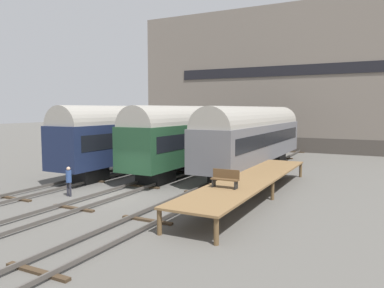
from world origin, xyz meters
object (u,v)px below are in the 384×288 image
(bench, at_px, (225,178))
(person_worker, at_px, (69,179))
(train_car_navy, at_px, (131,134))
(train_car_green, at_px, (191,134))
(train_car_grey, at_px, (255,134))

(bench, xyz_separation_m, person_worker, (-9.13, -1.38, -0.59))
(train_car_navy, bearing_deg, person_worker, -76.15)
(train_car_navy, distance_m, bench, 13.71)
(train_car_green, bearing_deg, train_car_grey, 31.15)
(train_car_grey, distance_m, train_car_green, 5.21)
(train_car_green, distance_m, train_car_navy, 4.86)
(person_worker, bearing_deg, train_car_green, 78.31)
(train_car_grey, relative_size, train_car_navy, 1.19)
(train_car_grey, relative_size, person_worker, 10.61)
(train_car_navy, bearing_deg, train_car_grey, 27.39)
(train_car_green, relative_size, train_car_navy, 1.03)
(train_car_green, bearing_deg, bench, -54.07)
(train_car_green, xyz_separation_m, person_worker, (-2.25, -10.88, -1.96))
(train_car_grey, distance_m, person_worker, 15.27)
(train_car_green, relative_size, person_worker, 9.17)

